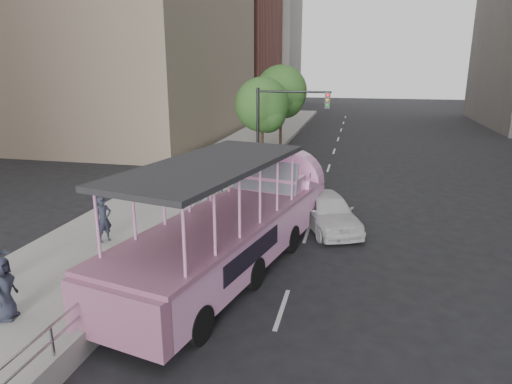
{
  "coord_description": "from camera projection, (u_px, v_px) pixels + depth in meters",
  "views": [
    {
      "loc": [
        2.77,
        -13.05,
        6.49
      ],
      "look_at": [
        -0.63,
        1.97,
        2.15
      ],
      "focal_mm": 32.0,
      "sensor_mm": 36.0,
      "label": 1
    }
  ],
  "objects": [
    {
      "name": "street_tree_far",
      "position": [
        282.0,
        93.0,
        34.67
      ],
      "size": [
        3.97,
        3.97,
        6.45
      ],
      "color": "#352418",
      "rests_on": "ground"
    },
    {
      "name": "guardrail",
      "position": [
        190.0,
        214.0,
        16.83
      ],
      "size": [
        0.07,
        22.0,
        0.71
      ],
      "color": "#A0A0A5",
      "rests_on": "kerb_wall"
    },
    {
      "name": "midrise_brick",
      "position": [
        205.0,
        12.0,
        59.95
      ],
      "size": [
        18.0,
        16.0,
        26.0
      ],
      "primitive_type": "cube",
      "color": "brown",
      "rests_on": "ground"
    },
    {
      "name": "duck_boat",
      "position": [
        237.0,
        225.0,
        14.95
      ],
      "size": [
        5.11,
        11.72,
        3.79
      ],
      "color": "black",
      "rests_on": "ground"
    },
    {
      "name": "ground",
      "position": [
        262.0,
        274.0,
        14.6
      ],
      "size": [
        160.0,
        160.0,
        0.0
      ],
      "primitive_type": "plane",
      "color": "black"
    },
    {
      "name": "midrise_stone_b",
      "position": [
        248.0,
        42.0,
        75.36
      ],
      "size": [
        16.0,
        14.0,
        20.0
      ],
      "primitive_type": "cube",
      "color": "slate",
      "rests_on": "ground"
    },
    {
      "name": "traffic_signal",
      "position": [
        279.0,
        119.0,
        25.74
      ],
      "size": [
        4.2,
        0.32,
        5.2
      ],
      "color": "black",
      "rests_on": "ground"
    },
    {
      "name": "sidewalk",
      "position": [
        198.0,
        183.0,
        25.17
      ],
      "size": [
        5.5,
        80.0,
        0.3
      ],
      "primitive_type": "cube",
      "color": "#969691",
      "rests_on": "ground"
    },
    {
      "name": "car",
      "position": [
        328.0,
        211.0,
        18.45
      ],
      "size": [
        3.4,
        4.79,
        1.51
      ],
      "primitive_type": "imported",
      "rotation": [
        0.0,
        0.0,
        0.41
      ],
      "color": "silver",
      "rests_on": "ground"
    },
    {
      "name": "pedestrian_far",
      "position": [
        3.0,
        288.0,
        11.29
      ],
      "size": [
        0.68,
        0.9,
        1.65
      ],
      "primitive_type": "imported",
      "rotation": [
        0.0,
        0.0,
        1.77
      ],
      "color": "#282C3B",
      "rests_on": "sidewalk"
    },
    {
      "name": "parking_sign",
      "position": [
        214.0,
        181.0,
        18.99
      ],
      "size": [
        0.1,
        0.64,
        2.84
      ],
      "color": "black",
      "rests_on": "ground"
    },
    {
      "name": "kerb_wall",
      "position": [
        191.0,
        231.0,
        17.01
      ],
      "size": [
        0.24,
        30.0,
        0.36
      ],
      "primitive_type": "cube",
      "color": "#979792",
      "rests_on": "sidewalk"
    },
    {
      "name": "pedestrian_near",
      "position": [
        103.0,
        219.0,
        16.29
      ],
      "size": [
        0.67,
        0.72,
        1.66
      ],
      "primitive_type": "imported",
      "rotation": [
        0.0,
        0.0,
        0.98
      ],
      "color": "#282C3B",
      "rests_on": "sidewalk"
    },
    {
      "name": "street_tree_near",
      "position": [
        263.0,
        107.0,
        29.21
      ],
      "size": [
        3.52,
        3.52,
        5.72
      ],
      "color": "#352418",
      "rests_on": "ground"
    }
  ]
}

